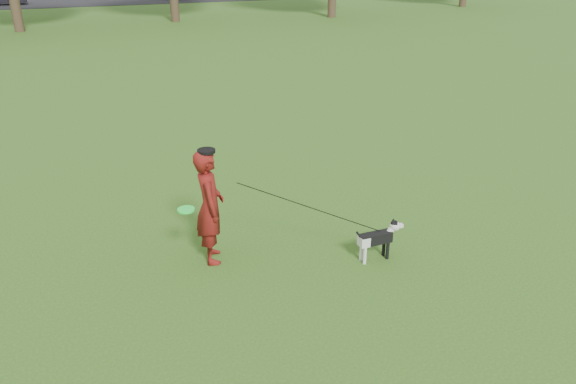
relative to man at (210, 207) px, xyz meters
name	(u,v)px	position (x,y,z in m)	size (l,w,h in m)	color
ground	(276,267)	(0.75, -0.54, -0.81)	(120.00, 120.00, 0.00)	#285116
road	(85,2)	(0.75, 39.46, -0.80)	(120.00, 7.00, 0.02)	black
man	(210,207)	(0.00, 0.00, 0.00)	(0.59, 0.39, 1.62)	#60110D
dog	(379,237)	(2.15, -0.87, -0.46)	(0.76, 0.15, 0.58)	black
man_held_items	(312,208)	(1.32, -0.46, -0.05)	(2.73, 0.99, 1.24)	#20FF40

